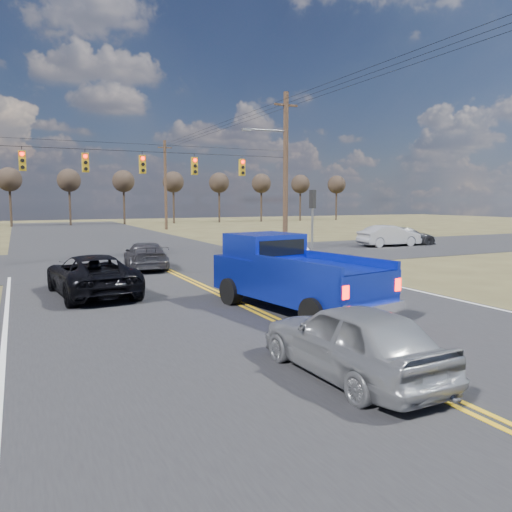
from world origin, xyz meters
name	(u,v)px	position (x,y,z in m)	size (l,w,h in m)	color
ground	(320,341)	(0.00, 0.00, 0.00)	(160.00, 160.00, 0.00)	brown
road_main	(189,281)	(0.00, 10.00, 0.00)	(14.00, 120.00, 0.02)	#28282B
road_cross	(145,260)	(0.00, 18.00, 0.00)	(120.00, 12.00, 0.02)	#28282B
signal_gantry	(153,169)	(0.50, 17.79, 5.06)	(19.60, 4.83, 10.00)	#473323
utility_poles	(147,165)	(0.00, 17.00, 5.23)	(19.60, 58.32, 10.00)	#473323
treeline	(114,167)	(0.00, 26.96, 5.70)	(87.00, 117.80, 7.40)	#33261C
pickup_truck	(291,275)	(1.03, 3.20, 1.11)	(3.26, 6.36, 2.28)	black
silver_suv	(351,340)	(-0.80, -2.28, 0.73)	(1.72, 4.28, 1.46)	#919398
black_suv	(92,275)	(-4.11, 8.38, 0.73)	(2.43, 5.26, 1.46)	black
white_car_queue	(279,258)	(4.25, 10.00, 0.74)	(1.56, 4.47, 1.47)	#BDBDBD
dgrey_car_queue	(146,256)	(-0.80, 14.34, 0.65)	(1.82, 4.49, 1.30)	#3A393F
cross_car_east_near	(389,236)	(17.93, 18.56, 0.76)	(4.64, 1.62, 1.53)	#B1B3BA
cross_car_east_far	(405,236)	(19.62, 18.77, 0.68)	(4.70, 1.91, 1.36)	#35363A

